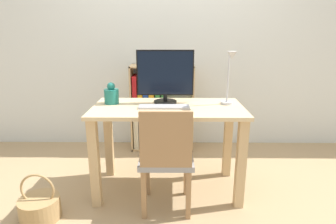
{
  "coord_description": "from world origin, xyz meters",
  "views": [
    {
      "loc": [
        0.02,
        -2.21,
        1.33
      ],
      "look_at": [
        0.0,
        0.1,
        0.68
      ],
      "focal_mm": 30.0,
      "sensor_mm": 36.0,
      "label": 1
    }
  ],
  "objects_px": {
    "monitor": "(165,75)",
    "chair": "(166,156)",
    "desk_lamp": "(230,73)",
    "vase": "(111,95)",
    "basket": "(40,207)",
    "bookshelf": "(152,108)",
    "keyboard": "(164,107)"
  },
  "relations": [
    {
      "from": "monitor",
      "to": "chair",
      "type": "relative_size",
      "value": 0.57
    },
    {
      "from": "desk_lamp",
      "to": "chair",
      "type": "relative_size",
      "value": 0.53
    },
    {
      "from": "vase",
      "to": "desk_lamp",
      "type": "height_order",
      "value": "desk_lamp"
    },
    {
      "from": "basket",
      "to": "bookshelf",
      "type": "bearing_deg",
      "value": 60.87
    },
    {
      "from": "vase",
      "to": "bookshelf",
      "type": "distance_m",
      "value": 0.94
    },
    {
      "from": "monitor",
      "to": "bookshelf",
      "type": "distance_m",
      "value": 0.95
    },
    {
      "from": "monitor",
      "to": "basket",
      "type": "distance_m",
      "value": 1.4
    },
    {
      "from": "chair",
      "to": "bookshelf",
      "type": "xyz_separation_m",
      "value": [
        -0.18,
        1.24,
        0.04
      ]
    },
    {
      "from": "keyboard",
      "to": "desk_lamp",
      "type": "relative_size",
      "value": 0.92
    },
    {
      "from": "monitor",
      "to": "chair",
      "type": "distance_m",
      "value": 0.7
    },
    {
      "from": "monitor",
      "to": "keyboard",
      "type": "bearing_deg",
      "value": -91.85
    },
    {
      "from": "keyboard",
      "to": "chair",
      "type": "distance_m",
      "value": 0.41
    },
    {
      "from": "desk_lamp",
      "to": "bookshelf",
      "type": "distance_m",
      "value": 1.24
    },
    {
      "from": "chair",
      "to": "bookshelf",
      "type": "bearing_deg",
      "value": 105.33
    },
    {
      "from": "vase",
      "to": "basket",
      "type": "xyz_separation_m",
      "value": [
        -0.46,
        -0.52,
        -0.73
      ]
    },
    {
      "from": "keyboard",
      "to": "chair",
      "type": "height_order",
      "value": "chair"
    },
    {
      "from": "monitor",
      "to": "bookshelf",
      "type": "height_order",
      "value": "monitor"
    },
    {
      "from": "bookshelf",
      "to": "basket",
      "type": "relative_size",
      "value": 2.71
    },
    {
      "from": "monitor",
      "to": "keyboard",
      "type": "distance_m",
      "value": 0.29
    },
    {
      "from": "chair",
      "to": "keyboard",
      "type": "bearing_deg",
      "value": 101.32
    },
    {
      "from": "chair",
      "to": "bookshelf",
      "type": "relative_size",
      "value": 0.85
    },
    {
      "from": "monitor",
      "to": "vase",
      "type": "xyz_separation_m",
      "value": [
        -0.45,
        -0.04,
        -0.16
      ]
    },
    {
      "from": "chair",
      "to": "bookshelf",
      "type": "height_order",
      "value": "bookshelf"
    },
    {
      "from": "desk_lamp",
      "to": "chair",
      "type": "height_order",
      "value": "desk_lamp"
    },
    {
      "from": "monitor",
      "to": "bookshelf",
      "type": "bearing_deg",
      "value": 101.75
    },
    {
      "from": "chair",
      "to": "desk_lamp",
      "type": "bearing_deg",
      "value": 41.57
    },
    {
      "from": "keyboard",
      "to": "bookshelf",
      "type": "distance_m",
      "value": 1.01
    },
    {
      "from": "monitor",
      "to": "basket",
      "type": "bearing_deg",
      "value": -148.74
    },
    {
      "from": "desk_lamp",
      "to": "bookshelf",
      "type": "bearing_deg",
      "value": 127.27
    },
    {
      "from": "vase",
      "to": "desk_lamp",
      "type": "xyz_separation_m",
      "value": [
        0.97,
        -0.07,
        0.2
      ]
    },
    {
      "from": "keyboard",
      "to": "basket",
      "type": "distance_m",
      "value": 1.19
    },
    {
      "from": "keyboard",
      "to": "vase",
      "type": "relative_size",
      "value": 2.24
    }
  ]
}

